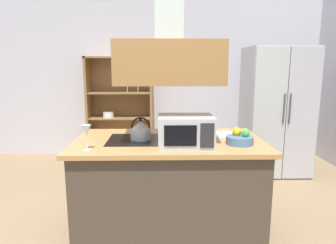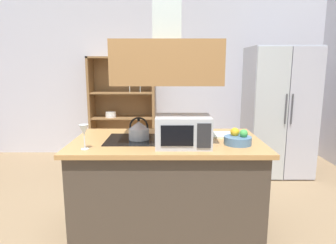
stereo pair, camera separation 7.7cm
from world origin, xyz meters
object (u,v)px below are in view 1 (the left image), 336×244
object	(u,v)px
wine_glass_on_counter	(87,132)
fruit_bowl	(240,139)
refrigerator	(276,111)
dish_cabinet	(121,113)
cutting_board	(225,135)
kettle	(141,130)
microwave	(186,131)

from	to	relation	value
wine_glass_on_counter	fruit_bowl	bearing A→B (deg)	7.06
refrigerator	fruit_bowl	bearing A→B (deg)	-119.30
dish_cabinet	fruit_bowl	bearing A→B (deg)	-62.14
cutting_board	wine_glass_on_counter	world-z (taller)	wine_glass_on_counter
kettle	refrigerator	bearing A→B (deg)	40.68
refrigerator	fruit_bowl	distance (m)	2.04
microwave	kettle	bearing A→B (deg)	150.44
cutting_board	dish_cabinet	bearing A→B (deg)	119.96
dish_cabinet	kettle	bearing A→B (deg)	-78.11
kettle	wine_glass_on_counter	xyz separation A→B (m)	(-0.41, -0.33, 0.06)
refrigerator	kettle	bearing A→B (deg)	-139.32
refrigerator	fruit_bowl	size ratio (longest dim) A/B	7.77
dish_cabinet	kettle	distance (m)	2.53
microwave	fruit_bowl	size ratio (longest dim) A/B	1.94
kettle	microwave	distance (m)	0.46
cutting_board	wine_glass_on_counter	distance (m)	1.32
dish_cabinet	wine_glass_on_counter	distance (m)	2.81
kettle	fruit_bowl	xyz separation A→B (m)	(0.87, -0.17, -0.04)
microwave	wine_glass_on_counter	distance (m)	0.81
microwave	wine_glass_on_counter	xyz separation A→B (m)	(-0.81, -0.10, 0.02)
refrigerator	wine_glass_on_counter	distance (m)	2.99
dish_cabinet	refrigerator	bearing A→B (deg)	-19.81
microwave	cutting_board	bearing A→B (deg)	42.38
wine_glass_on_counter	kettle	bearing A→B (deg)	38.55
wine_glass_on_counter	dish_cabinet	bearing A→B (deg)	92.23
dish_cabinet	cutting_board	distance (m)	2.67
microwave	dish_cabinet	bearing A→B (deg)	108.77
refrigerator	cutting_board	xyz separation A→B (m)	(-1.06, -1.45, -0.01)
microwave	wine_glass_on_counter	bearing A→B (deg)	-172.73
refrigerator	microwave	xyz separation A→B (m)	(-1.47, -1.83, 0.11)
refrigerator	dish_cabinet	world-z (taller)	refrigerator
fruit_bowl	microwave	bearing A→B (deg)	-173.30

